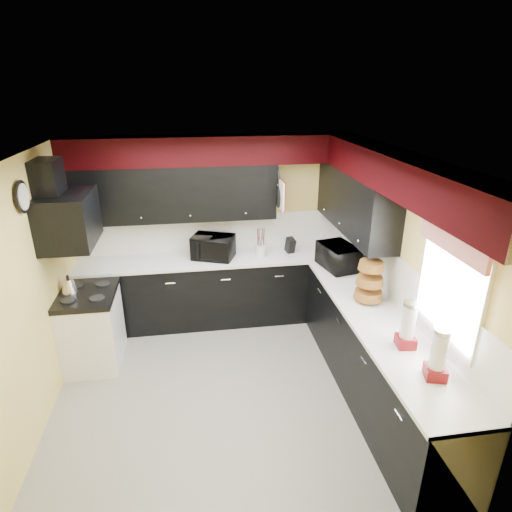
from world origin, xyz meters
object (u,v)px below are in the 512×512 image
(microwave, at_px, (338,257))
(knife_block, at_px, (290,245))
(toaster_oven, at_px, (213,247))
(utensil_crock, at_px, (261,250))
(kettle, at_px, (69,286))

(microwave, xyz_separation_m, knife_block, (-0.47, 0.59, -0.05))
(toaster_oven, bearing_deg, knife_block, 22.82)
(microwave, xyz_separation_m, utensil_crock, (-0.89, 0.54, -0.07))
(microwave, distance_m, utensil_crock, 1.04)
(utensil_crock, distance_m, kettle, 2.38)
(utensil_crock, height_order, kettle, utensil_crock)
(microwave, distance_m, kettle, 3.17)
(toaster_oven, bearing_deg, utensil_crock, 18.80)
(utensil_crock, height_order, knife_block, knife_block)
(toaster_oven, height_order, microwave, toaster_oven)
(toaster_oven, xyz_separation_m, kettle, (-1.65, -0.71, -0.09))
(utensil_crock, relative_size, kettle, 0.89)
(microwave, xyz_separation_m, kettle, (-3.17, -0.14, -0.09))
(toaster_oven, distance_m, microwave, 1.62)
(kettle, bearing_deg, knife_block, 15.25)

